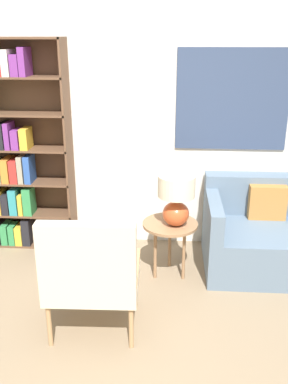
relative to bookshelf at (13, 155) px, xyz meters
name	(u,v)px	position (x,y,z in m)	size (l,w,h in m)	color
ground_plane	(133,374)	(1.39, -1.84, -1.00)	(14.00, 14.00, 0.00)	#847056
wall_back	(156,118)	(1.44, 0.19, 0.36)	(6.40, 0.08, 2.70)	silver
bookshelf	(13,155)	(0.00, 0.00, 0.00)	(0.97, 0.30, 2.12)	brown
armchair	(91,272)	(1.05, -1.46, -0.45)	(0.70, 0.60, 0.98)	tan
side_table	(170,229)	(1.61, -0.54, -0.53)	(0.50, 0.50, 0.53)	#99704C
table_lamp	(176,197)	(1.66, -0.58, -0.19)	(0.33, 0.33, 0.47)	#C65128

